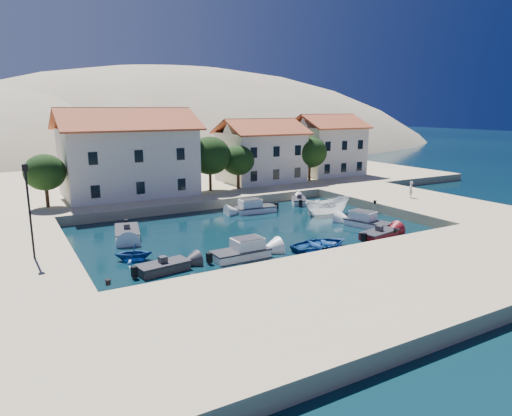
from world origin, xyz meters
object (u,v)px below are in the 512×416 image
(building_mid, at_px, (261,150))
(cabin_cruiser_east, at_px, (368,222))
(building_left, at_px, (128,151))
(lamppost, at_px, (29,202))
(boat_east, at_px, (327,214))
(pedestrian, at_px, (411,189))
(building_right, at_px, (327,144))
(cabin_cruiser_south, at_px, (241,252))
(rowboat_south, at_px, (320,249))

(building_mid, xyz_separation_m, cabin_cruiser_east, (-1.97, -23.00, -4.75))
(building_left, distance_m, lamppost, 23.10)
(lamppost, distance_m, boat_east, 28.21)
(lamppost, relative_size, pedestrian, 3.40)
(building_right, distance_m, boat_east, 23.46)
(cabin_cruiser_south, relative_size, rowboat_south, 0.89)
(rowboat_south, height_order, cabin_cruiser_east, cabin_cruiser_east)
(building_left, xyz_separation_m, building_mid, (18.00, 1.00, -0.71))
(cabin_cruiser_east, bearing_deg, lamppost, 68.72)
(building_left, relative_size, cabin_cruiser_east, 3.19)
(cabin_cruiser_south, height_order, rowboat_south, cabin_cruiser_south)
(lamppost, xyz_separation_m, rowboat_south, (19.61, -5.19, -4.75))
(building_mid, bearing_deg, cabin_cruiser_east, -94.89)
(building_right, bearing_deg, pedestrian, -100.44)
(pedestrian, bearing_deg, lamppost, -30.97)
(boat_east, distance_m, pedestrian, 10.66)
(lamppost, height_order, cabin_cruiser_south, lamppost)
(building_left, relative_size, boat_east, 2.97)
(lamppost, relative_size, boat_east, 1.26)
(cabin_cruiser_south, bearing_deg, cabin_cruiser_east, 7.22)
(building_left, distance_m, boat_east, 23.43)
(cabin_cruiser_east, bearing_deg, building_mid, -22.01)
(building_right, relative_size, boat_east, 1.91)
(cabin_cruiser_east, height_order, pedestrian, pedestrian)
(rowboat_south, bearing_deg, pedestrian, -66.63)
(rowboat_south, relative_size, pedestrian, 2.64)
(building_left, height_order, building_right, building_left)
(rowboat_south, height_order, boat_east, boat_east)
(cabin_cruiser_south, xyz_separation_m, rowboat_south, (6.39, -1.13, -0.48))
(building_left, xyz_separation_m, cabin_cruiser_east, (16.03, -22.00, -5.46))
(building_mid, distance_m, lamppost, 36.21)
(cabin_cruiser_south, bearing_deg, lamppost, 161.95)
(lamppost, height_order, rowboat_south, lamppost)
(cabin_cruiser_east, bearing_deg, boat_east, -17.04)
(cabin_cruiser_south, bearing_deg, building_left, 93.12)
(pedestrian, bearing_deg, cabin_cruiser_south, -19.88)
(cabin_cruiser_south, distance_m, pedestrian, 25.56)
(building_left, distance_m, cabin_cruiser_east, 27.77)
(lamppost, bearing_deg, cabin_cruiser_south, -17.08)
(boat_east, bearing_deg, lamppost, 108.49)
(building_left, height_order, pedestrian, building_left)
(cabin_cruiser_east, relative_size, pedestrian, 2.52)
(cabin_cruiser_south, bearing_deg, rowboat_south, -11.01)
(building_left, bearing_deg, lamppost, -119.90)
(boat_east, bearing_deg, pedestrian, -88.08)
(rowboat_south, xyz_separation_m, cabin_cruiser_east, (7.92, 3.19, 0.48))
(building_left, bearing_deg, cabin_cruiser_south, -85.91)
(building_right, bearing_deg, boat_east, -127.79)
(lamppost, height_order, boat_east, lamppost)
(building_right, bearing_deg, building_left, -176.19)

